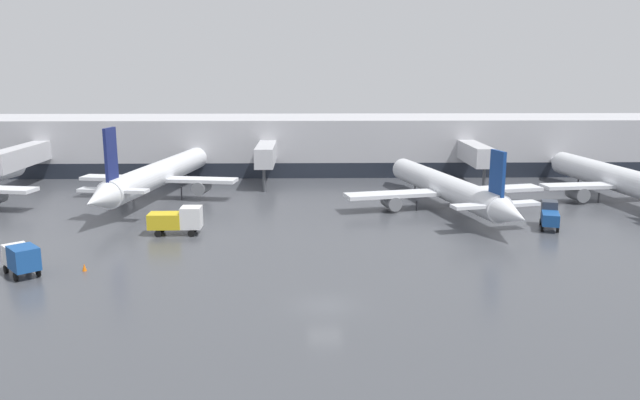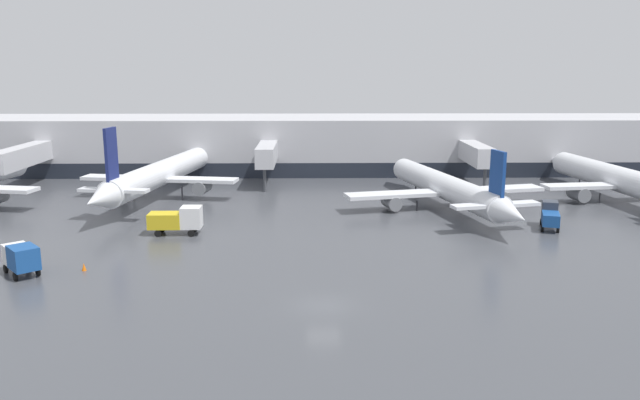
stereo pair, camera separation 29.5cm
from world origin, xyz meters
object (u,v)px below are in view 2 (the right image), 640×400
(parked_jet_2, at_px, (446,188))
(traffic_cone_0, at_px, (84,267))
(parked_jet_3, at_px, (159,174))
(parked_jet_0, at_px, (622,181))
(service_truck_0, at_px, (177,219))
(service_truck_1, at_px, (21,257))
(service_truck_2, at_px, (550,215))

(parked_jet_2, xyz_separation_m, traffic_cone_0, (-36.20, -24.00, -2.20))
(parked_jet_3, relative_size, traffic_cone_0, 57.69)
(parked_jet_0, bearing_deg, service_truck_0, 99.80)
(service_truck_1, bearing_deg, service_truck_2, -114.66)
(parked_jet_2, xyz_separation_m, service_truck_1, (-40.99, -24.99, -0.97))
(parked_jet_0, height_order, traffic_cone_0, parked_jet_0)
(parked_jet_2, distance_m, traffic_cone_0, 43.49)
(parked_jet_3, height_order, service_truck_1, parked_jet_3)
(parked_jet_0, bearing_deg, service_truck_1, 107.59)
(parked_jet_0, distance_m, service_truck_2, 19.97)
(parked_jet_3, xyz_separation_m, service_truck_2, (45.86, -16.65, -1.74))
(parked_jet_0, xyz_separation_m, traffic_cone_0, (-59.73, -27.38, -2.43))
(parked_jet_2, bearing_deg, service_truck_1, 108.63)
(parked_jet_0, distance_m, parked_jet_2, 23.77)
(service_truck_0, bearing_deg, service_truck_1, -129.07)
(parked_jet_2, distance_m, service_truck_1, 48.02)
(service_truck_0, bearing_deg, traffic_cone_0, -115.32)
(parked_jet_2, height_order, service_truck_2, parked_jet_2)
(parked_jet_0, height_order, service_truck_0, parked_jet_0)
(service_truck_1, xyz_separation_m, traffic_cone_0, (4.79, 0.99, -1.24))
(parked_jet_2, bearing_deg, parked_jet_3, 67.48)
(service_truck_0, distance_m, service_truck_1, 16.51)
(parked_jet_0, xyz_separation_m, parked_jet_3, (-60.34, 2.97, 0.47))
(parked_jet_2, relative_size, service_truck_0, 6.51)
(parked_jet_0, distance_m, parked_jet_3, 60.42)
(parked_jet_2, xyz_separation_m, service_truck_0, (-30.67, -12.11, -0.93))
(service_truck_1, bearing_deg, parked_jet_0, -107.29)
(parked_jet_0, bearing_deg, traffic_cone_0, 108.47)
(parked_jet_2, bearing_deg, traffic_cone_0, 110.80)
(parked_jet_0, relative_size, service_truck_0, 6.94)
(service_truck_1, height_order, service_truck_2, service_truck_2)
(parked_jet_0, distance_m, service_truck_0, 56.38)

